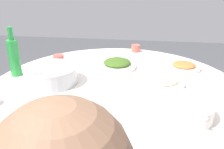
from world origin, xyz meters
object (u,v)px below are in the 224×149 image
Objects in this scene: dish_eggplant at (51,122)px; tea_cup_near at (59,59)px; rice_bowl at (51,75)px; green_bottle at (14,57)px; round_dining_table at (115,101)px; dish_noodles at (163,81)px; soup_bowl at (183,110)px; dish_greens at (117,64)px; dish_stirfry at (184,66)px; tea_cup_far at (136,48)px.

dish_eggplant is 0.77m from tea_cup_near.
rice_bowl is 0.99× the size of green_bottle.
dish_noodles is at bearing 8.78° from round_dining_table.
soup_bowl is 1.02× the size of dish_greens.
rice_bowl is 1.19× the size of dish_greens.
soup_bowl is 1.04× the size of dish_noodles.
dish_greens is 0.43m from dish_stirfry.
tea_cup_near is at bearing -147.00° from tea_cup_far.
round_dining_table is at bearing -171.22° from dish_noodles.
tea_cup_near is (-0.07, 0.33, -0.02)m from rice_bowl.
dish_stirfry is at bearing 60.24° from dish_noodles.
dish_noodles is at bearing -119.76° from dish_stirfry.
green_bottle is 4.33× the size of tea_cup_far.
dish_eggplant is at bearing -105.05° from tea_cup_far.
tea_cup_far reaches higher than dish_stirfry.
dish_eggplant is 0.96m from dish_stirfry.
green_bottle is at bearing 176.08° from round_dining_table.
round_dining_table is 0.52m from dish_stirfry.
rice_bowl is 0.27m from green_bottle.
green_bottle is 0.91m from tea_cup_far.
rice_bowl is 1.48× the size of dish_eggplant.
green_bottle is (-0.25, 0.08, 0.07)m from rice_bowl.
soup_bowl is 3.68× the size of tea_cup_far.
dish_greens is at bearing 40.54° from rice_bowl.
dish_eggplant is 0.80× the size of dish_greens.
soup_bowl is at bearing 15.51° from dish_eggplant.
green_bottle reaches higher than rice_bowl.
soup_bowl is 1.00m from green_bottle.
dish_greens is 3.62× the size of tea_cup_far.
rice_bowl is 0.79m from tea_cup_far.
dish_greens is at bearing -105.57° from tea_cup_far.
round_dining_table is 0.54m from tea_cup_near.
soup_bowl is 0.95m from tea_cup_far.
tea_cup_far is at bearing 33.00° from tea_cup_near.
round_dining_table is at bearing -144.65° from dish_stirfry.
dish_eggplant is 2.89× the size of tea_cup_far.
rice_bowl is 3.95× the size of tea_cup_near.
dish_greens reaches higher than round_dining_table.
green_bottle reaches higher than round_dining_table.
tea_cup_far is (0.44, 0.66, -0.02)m from rice_bowl.
tea_cup_near reaches higher than tea_cup_far.
dish_noodles is at bearing 7.07° from rice_bowl.
dish_noodles is 0.36m from dish_greens.
rice_bowl reaches higher than dish_noodles.
soup_bowl is 0.96m from tea_cup_near.
dish_eggplant reaches higher than dish_noodles.
dish_noodles is 0.98× the size of dish_greens.
dish_stirfry reaches higher than dish_noodles.
green_bottle is at bearing 162.86° from rice_bowl.
dish_greens reaches higher than dish_stirfry.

